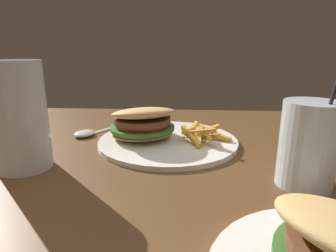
# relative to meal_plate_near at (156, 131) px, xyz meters

# --- Properties ---
(dining_table) EXTENTS (1.36, 1.06, 0.78)m
(dining_table) POSITION_rel_meal_plate_near_xyz_m (-0.11, 0.18, -0.12)
(dining_table) COLOR brown
(dining_table) RESTS_ON ground_plane
(meal_plate_near) EXTENTS (0.30, 0.30, 0.09)m
(meal_plate_near) POSITION_rel_meal_plate_near_xyz_m (0.00, 0.00, 0.00)
(meal_plate_near) COLOR white
(meal_plate_near) RESTS_ON dining_table
(beer_glass) EXTENTS (0.09, 0.09, 0.18)m
(beer_glass) POSITION_rel_meal_plate_near_xyz_m (0.22, 0.15, 0.06)
(beer_glass) COLOR silver
(beer_glass) RESTS_ON dining_table
(juice_glass) EXTENTS (0.08, 0.08, 0.18)m
(juice_glass) POSITION_rel_meal_plate_near_xyz_m (-0.25, 0.18, 0.03)
(juice_glass) COLOR silver
(juice_glass) RESTS_ON dining_table
(spoon) EXTENTS (0.11, 0.15, 0.01)m
(spoon) POSITION_rel_meal_plate_near_xyz_m (0.17, -0.04, -0.02)
(spoon) COLOR silver
(spoon) RESTS_ON dining_table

